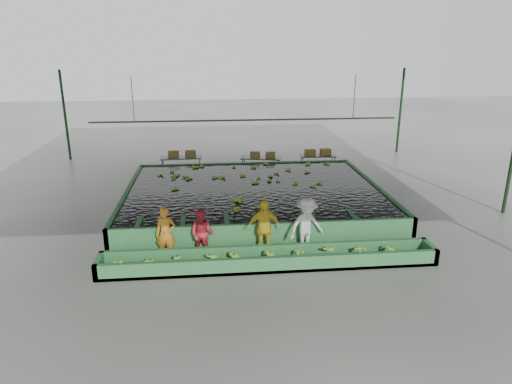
{
  "coord_description": "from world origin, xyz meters",
  "views": [
    {
      "loc": [
        -1.62,
        -15.72,
        6.28
      ],
      "look_at": [
        0.0,
        0.5,
        1.0
      ],
      "focal_mm": 32.0,
      "sensor_mm": 36.0,
      "label": 1
    }
  ],
  "objects": [
    {
      "name": "worker_c",
      "position": [
        -0.09,
        -2.8,
        0.9
      ],
      "size": [
        1.07,
        0.45,
        1.81
      ],
      "primitive_type": "imported",
      "rotation": [
        0.0,
        0.0,
        0.01
      ],
      "color": "yellow",
      "rests_on": "ground"
    },
    {
      "name": "floating_bananas",
      "position": [
        0.0,
        2.3,
        0.85
      ],
      "size": [
        8.48,
        5.78,
        0.12
      ],
      "primitive_type": null,
      "color": "#90C733",
      "rests_on": "tank_water"
    },
    {
      "name": "worker_d",
      "position": [
        1.25,
        -2.8,
        0.91
      ],
      "size": [
        1.34,
        1.05,
        1.82
      ],
      "primitive_type": "imported",
      "rotation": [
        0.0,
        0.0,
        0.36
      ],
      "color": "beige",
      "rests_on": "ground"
    },
    {
      "name": "shed_roof",
      "position": [
        0.0,
        0.0,
        5.0
      ],
      "size": [
        20.0,
        22.0,
        0.04
      ],
      "primitive_type": "cube",
      "color": "slate",
      "rests_on": "shed_posts"
    },
    {
      "name": "rail_hanger_right",
      "position": [
        5.0,
        5.0,
        4.0
      ],
      "size": [
        0.04,
        0.04,
        2.0
      ],
      "primitive_type": "cylinder",
      "color": "#59605B",
      "rests_on": "shed_roof"
    },
    {
      "name": "flotation_tank",
      "position": [
        0.0,
        1.5,
        0.45
      ],
      "size": [
        10.0,
        8.0,
        0.9
      ],
      "primitive_type": null,
      "color": "#30713B",
      "rests_on": "ground"
    },
    {
      "name": "worker_b",
      "position": [
        -1.98,
        -2.8,
        0.78
      ],
      "size": [
        0.89,
        0.77,
        1.57
      ],
      "primitive_type": "imported",
      "rotation": [
        0.0,
        0.0,
        -0.26
      ],
      "color": "#B92733",
      "rests_on": "ground"
    },
    {
      "name": "rail_hanger_left",
      "position": [
        -5.0,
        5.0,
        4.0
      ],
      "size": [
        0.04,
        0.04,
        2.0
      ],
      "primitive_type": "cylinder",
      "color": "#59605B",
      "rests_on": "shed_roof"
    },
    {
      "name": "shed_posts",
      "position": [
        0.0,
        0.0,
        2.5
      ],
      "size": [
        20.0,
        22.0,
        5.0
      ],
      "primitive_type": null,
      "color": "black",
      "rests_on": "ground"
    },
    {
      "name": "ground",
      "position": [
        0.0,
        0.0,
        0.0
      ],
      "size": [
        80.0,
        80.0,
        0.0
      ],
      "primitive_type": "plane",
      "color": "gray",
      "rests_on": "ground"
    },
    {
      "name": "packing_table_right",
      "position": [
        3.86,
        6.89,
        0.41
      ],
      "size": [
        1.86,
        0.83,
        0.83
      ],
      "primitive_type": null,
      "rotation": [
        0.0,
        0.0,
        -0.06
      ],
      "color": "#59605B",
      "rests_on": "ground"
    },
    {
      "name": "tank_water",
      "position": [
        0.0,
        1.5,
        0.85
      ],
      "size": [
        9.7,
        7.7,
        0.0
      ],
      "primitive_type": "cube",
      "color": "black",
      "rests_on": "flotation_tank"
    },
    {
      "name": "box_stack_mid",
      "position": [
        0.92,
        6.37,
        0.9
      ],
      "size": [
        1.29,
        0.55,
        0.27
      ],
      "primitive_type": null,
      "rotation": [
        0.0,
        0.0,
        -0.17
      ],
      "color": "olive",
      "rests_on": "packing_table_mid"
    },
    {
      "name": "box_stack_left",
      "position": [
        -3.09,
        6.78,
        0.93
      ],
      "size": [
        1.37,
        0.41,
        0.29
      ],
      "primitive_type": null,
      "rotation": [
        0.0,
        0.0,
        0.02
      ],
      "color": "olive",
      "rests_on": "packing_table_left"
    },
    {
      "name": "trough_bananas",
      "position": [
        0.0,
        -3.6,
        0.4
      ],
      "size": [
        9.7,
        0.65,
        0.13
      ],
      "primitive_type": null,
      "color": "#90C733",
      "rests_on": "sorting_trough"
    },
    {
      "name": "box_stack_right",
      "position": [
        3.86,
        6.91,
        0.83
      ],
      "size": [
        1.39,
        0.53,
        0.29
      ],
      "primitive_type": null,
      "rotation": [
        0.0,
        0.0,
        0.12
      ],
      "color": "olive",
      "rests_on": "packing_table_right"
    },
    {
      "name": "packing_table_mid",
      "position": [
        0.84,
        6.45,
        0.45
      ],
      "size": [
        2.1,
        1.22,
        0.9
      ],
      "primitive_type": null,
      "rotation": [
        0.0,
        0.0,
        -0.23
      ],
      "color": "#59605B",
      "rests_on": "ground"
    },
    {
      "name": "worker_a",
      "position": [
        -3.08,
        -2.8,
        0.83
      ],
      "size": [
        0.63,
        0.43,
        1.66
      ],
      "primitive_type": "imported",
      "rotation": [
        0.0,
        0.0,
        -0.05
      ],
      "color": "#C47B1D",
      "rests_on": "ground"
    },
    {
      "name": "cableway_rail",
      "position": [
        0.0,
        5.0,
        3.0
      ],
      "size": [
        0.08,
        0.08,
        14.0
      ],
      "primitive_type": "cylinder",
      "color": "#59605B",
      "rests_on": "shed_roof"
    },
    {
      "name": "packing_table_left",
      "position": [
        -3.15,
        6.78,
        0.47
      ],
      "size": [
        2.07,
        0.88,
        0.93
      ],
      "primitive_type": null,
      "rotation": [
        0.0,
        0.0,
        0.03
      ],
      "color": "#59605B",
      "rests_on": "ground"
    },
    {
      "name": "sorting_trough",
      "position": [
        0.0,
        -3.6,
        0.25
      ],
      "size": [
        10.0,
        1.0,
        0.5
      ],
      "primitive_type": null,
      "color": "#30713B",
      "rests_on": "ground"
    }
  ]
}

